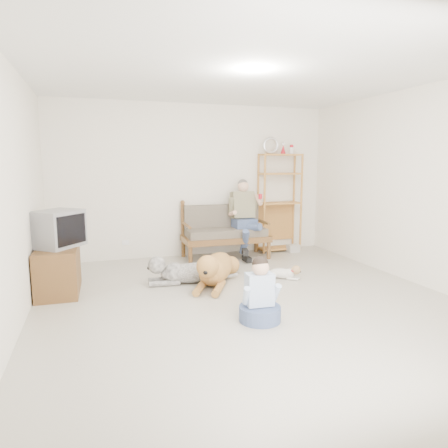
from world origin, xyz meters
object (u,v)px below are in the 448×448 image
object	(u,v)px
loveseat	(224,230)
tv_stand	(58,270)
etagere	(279,202)
golden_retriever	(215,268)

from	to	relation	value
loveseat	tv_stand	xyz separation A→B (m)	(-2.67, -1.21, -0.19)
etagere	golden_retriever	distance (m)	2.50
loveseat	golden_retriever	bearing A→B (deg)	-111.71
etagere	tv_stand	bearing A→B (deg)	-160.10
etagere	golden_retriever	world-z (taller)	etagere
golden_retriever	etagere	bearing A→B (deg)	70.02
etagere	tv_stand	distance (m)	4.12
golden_retriever	tv_stand	bearing A→B (deg)	-158.50
etagere	tv_stand	xyz separation A→B (m)	(-3.82, -1.38, -0.64)
tv_stand	golden_retriever	xyz separation A→B (m)	(2.06, -0.22, -0.09)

